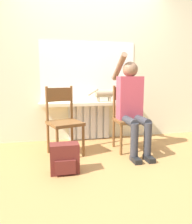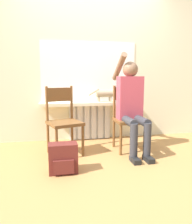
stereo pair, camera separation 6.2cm
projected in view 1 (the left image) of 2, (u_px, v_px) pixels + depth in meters
The scene contains 10 objects.
ground_plane at pixel (107, 164), 2.66m from camera, with size 12.00×12.00×0.00m, color #B27F47.
wall_with_window at pixel (88, 59), 3.64m from camera, with size 7.00×0.06×2.70m.
radiator at pixel (89, 122), 3.72m from camera, with size 0.70×0.08×0.60m.
windowsill at pixel (90, 104), 3.59m from camera, with size 1.65×0.27×0.05m.
window_glass at pixel (89, 72), 3.64m from camera, with size 1.58×0.01×0.98m.
chair_left at pixel (64, 120), 2.97m from camera, with size 0.52×0.52×0.93m.
chair_right at pixel (129, 117), 3.17m from camera, with size 0.42×0.42×0.93m.
person at pixel (132, 102), 3.03m from camera, with size 0.36×0.98×1.39m.
cat at pixel (105, 94), 3.62m from camera, with size 0.48×0.11×0.22m.
backpack at pixel (65, 159), 2.40m from camera, with size 0.32×0.21×0.33m.
Camera 1 is at (-0.67, -2.44, 1.04)m, focal length 35.00 mm.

